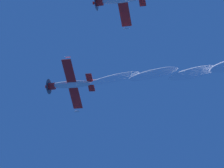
% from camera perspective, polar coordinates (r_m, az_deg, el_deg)
% --- Properties ---
extents(airplane_lead, '(8.27, 8.50, 3.70)m').
position_cam_1_polar(airplane_lead, '(85.58, -4.74, -0.06)').
color(airplane_lead, silver).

